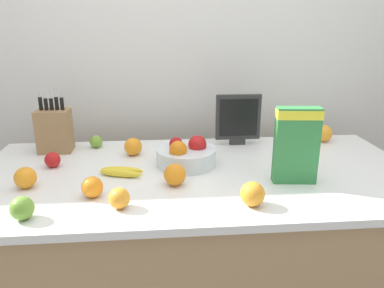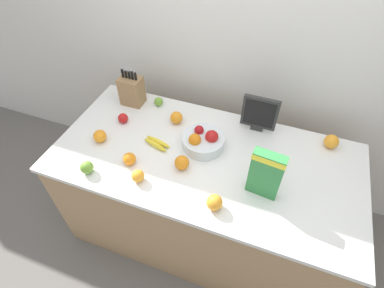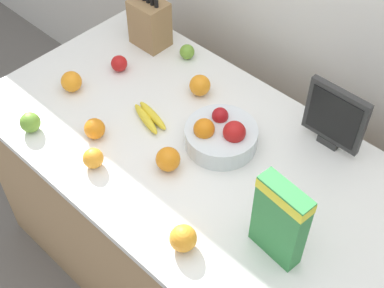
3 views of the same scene
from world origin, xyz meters
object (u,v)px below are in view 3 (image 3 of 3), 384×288
(orange_front_left, at_px, (200,85))
(fruit_bowl, at_px, (221,135))
(apple_by_knife_block, at_px, (187,52))
(orange_mid_left, at_px, (168,159))
(knife_block, at_px, (150,23))
(orange_mid_right, at_px, (93,158))
(apple_rightmost, at_px, (30,122))
(orange_near_bowl, at_px, (95,129))
(banana_bunch, at_px, (150,117))
(cereal_box, at_px, (280,219))
(apple_middle, at_px, (119,64))
(orange_by_cereal, at_px, (183,238))
(small_monitor, at_px, (335,117))
(orange_back_center, at_px, (71,82))

(orange_front_left, bearing_deg, fruit_bowl, -31.70)
(apple_by_knife_block, bearing_deg, orange_mid_left, -52.30)
(knife_block, bearing_deg, orange_mid_right, -59.58)
(apple_rightmost, relative_size, orange_mid_right, 1.05)
(orange_near_bowl, bearing_deg, banana_bunch, 66.67)
(cereal_box, xyz_separation_m, orange_mid_left, (-0.48, 0.01, -0.12))
(orange_mid_right, xyz_separation_m, orange_near_bowl, (-0.11, 0.10, 0.00))
(apple_middle, height_order, apple_rightmost, apple_rightmost)
(apple_middle, distance_m, orange_front_left, 0.37)
(fruit_bowl, xyz_separation_m, orange_mid_right, (-0.26, -0.39, -0.01))
(apple_by_knife_block, height_order, orange_mid_left, orange_mid_left)
(banana_bunch, height_order, apple_middle, apple_middle)
(banana_bunch, relative_size, orange_mid_right, 2.57)
(orange_mid_right, distance_m, orange_by_cereal, 0.46)
(small_monitor, height_order, fruit_bowl, small_monitor)
(apple_by_knife_block, distance_m, orange_near_bowl, 0.58)
(knife_block, bearing_deg, banana_bunch, -44.14)
(orange_by_cereal, bearing_deg, cereal_box, 41.06)
(orange_back_center, height_order, orange_by_cereal, orange_by_cereal)
(knife_block, bearing_deg, small_monitor, 1.65)
(apple_middle, height_order, orange_back_center, orange_back_center)
(cereal_box, distance_m, orange_near_bowl, 0.80)
(fruit_bowl, xyz_separation_m, orange_near_bowl, (-0.37, -0.29, -0.01))
(knife_block, relative_size, orange_back_center, 3.74)
(apple_by_knife_block, bearing_deg, orange_by_cereal, -46.89)
(apple_middle, bearing_deg, orange_mid_left, -24.07)
(apple_by_knife_block, distance_m, orange_front_left, 0.24)
(orange_by_cereal, height_order, orange_near_bowl, orange_by_cereal)
(knife_block, bearing_deg, apple_by_knife_block, 10.88)
(fruit_bowl, bearing_deg, orange_near_bowl, -141.59)
(orange_by_cereal, relative_size, orange_near_bowl, 1.11)
(orange_front_left, height_order, orange_mid_right, orange_front_left)
(orange_by_cereal, distance_m, orange_near_bowl, 0.58)
(apple_middle, relative_size, apple_by_knife_block, 1.07)
(banana_bunch, xyz_separation_m, orange_mid_right, (0.02, -0.29, 0.02))
(knife_block, height_order, apple_by_knife_block, knife_block)
(apple_middle, xyz_separation_m, orange_back_center, (-0.05, -0.21, 0.01))
(fruit_bowl, relative_size, orange_near_bowl, 3.39)
(apple_by_knife_block, bearing_deg, orange_near_bowl, -82.53)
(small_monitor, bearing_deg, cereal_box, -75.25)
(orange_front_left, bearing_deg, banana_bunch, -98.30)
(fruit_bowl, height_order, banana_bunch, fruit_bowl)
(orange_back_center, relative_size, orange_near_bowl, 1.07)
(knife_block, distance_m, orange_near_bowl, 0.60)
(small_monitor, relative_size, apple_middle, 3.82)
(apple_middle, xyz_separation_m, orange_mid_left, (0.53, -0.24, 0.01))
(orange_near_bowl, bearing_deg, orange_front_left, 74.72)
(knife_block, xyz_separation_m, banana_bunch, (0.35, -0.34, -0.09))
(cereal_box, xyz_separation_m, orange_by_cereal, (-0.21, -0.19, -0.12))
(small_monitor, distance_m, orange_mid_left, 0.60)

